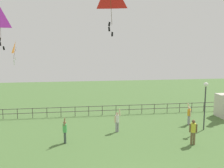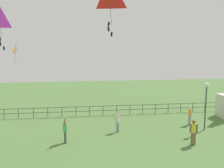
{
  "view_description": "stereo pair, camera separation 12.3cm",
  "coord_description": "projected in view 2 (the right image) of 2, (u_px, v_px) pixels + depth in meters",
  "views": [
    {
      "loc": [
        -3.41,
        -9.38,
        6.43
      ],
      "look_at": [
        -1.26,
        5.09,
        4.34
      ],
      "focal_mm": 39.75,
      "sensor_mm": 36.0,
      "label": 1
    },
    {
      "loc": [
        -3.29,
        -9.4,
        6.43
      ],
      "look_at": [
        -1.26,
        5.09,
        4.34
      ],
      "focal_mm": 39.75,
      "sensor_mm": 36.0,
      "label": 2
    }
  ],
  "objects": [
    {
      "name": "waterfront_railing",
      "position": [
        109.0,
        109.0,
        24.17
      ],
      "size": [
        36.03,
        0.06,
        0.95
      ],
      "color": "#4C4742",
      "rests_on": "ground_plane"
    },
    {
      "name": "person_0",
      "position": [
        194.0,
        131.0,
        16.59
      ],
      "size": [
        0.49,
        0.32,
        1.73
      ],
      "color": "brown",
      "rests_on": "ground_plane"
    },
    {
      "name": "kite_3",
      "position": [
        1.0,
        20.0,
        12.96
      ],
      "size": [
        0.87,
        0.77,
        2.21
      ],
      "color": "#B22DB2"
    },
    {
      "name": "person_3",
      "position": [
        65.0,
        130.0,
        16.92
      ],
      "size": [
        0.29,
        0.49,
        1.83
      ],
      "color": "#3F4C47",
      "rests_on": "ground_plane"
    },
    {
      "name": "person_2",
      "position": [
        118.0,
        120.0,
        19.18
      ],
      "size": [
        0.5,
        0.29,
        1.84
      ],
      "color": "#99999E",
      "rests_on": "ground_plane"
    },
    {
      "name": "lamppost",
      "position": [
        206.0,
        95.0,
        19.36
      ],
      "size": [
        0.36,
        0.36,
        3.84
      ],
      "color": "#38383D",
      "rests_on": "ground_plane"
    },
    {
      "name": "person_1",
      "position": [
        190.0,
        114.0,
        21.03
      ],
      "size": [
        0.29,
        0.49,
        1.81
      ],
      "color": "#99999E",
      "rests_on": "ground_plane"
    },
    {
      "name": "kite_4",
      "position": [
        17.0,
        48.0,
        21.88
      ],
      "size": [
        0.5,
        1.12,
        2.08
      ],
      "color": "orange"
    }
  ]
}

